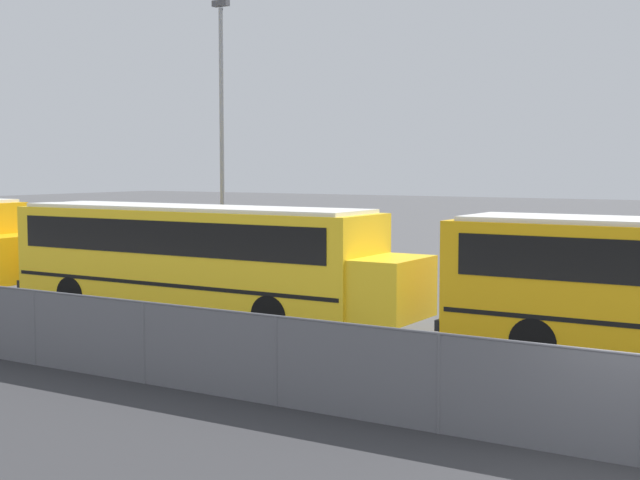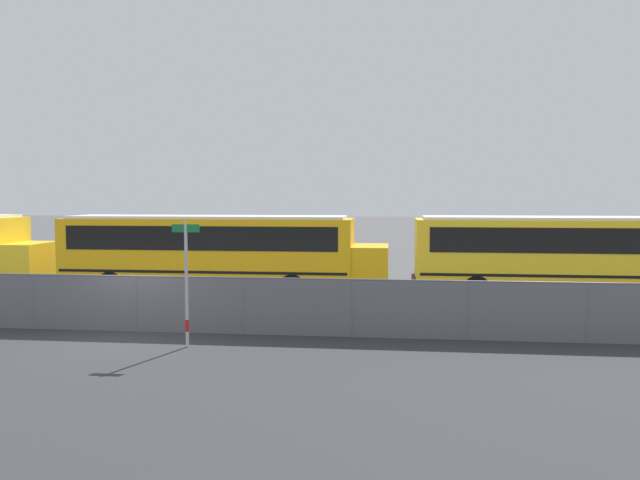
# 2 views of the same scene
# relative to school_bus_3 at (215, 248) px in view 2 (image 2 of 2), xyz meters

# --- Properties ---
(ground_plane) EXTENTS (200.00, 200.00, 0.00)m
(ground_plane) POSITION_rel_school_bus_3_xyz_m (-0.42, -6.43, -1.83)
(ground_plane) COLOR #4C4C4F
(road_strip) EXTENTS (137.10, 12.00, 0.01)m
(road_strip) POSITION_rel_school_bus_3_xyz_m (-0.42, -12.43, -1.83)
(road_strip) COLOR #333335
(road_strip) RESTS_ON ground_plane
(fence) EXTENTS (103.17, 0.07, 1.59)m
(fence) POSITION_rel_school_bus_3_xyz_m (-0.42, -6.43, -1.02)
(fence) COLOR #9EA0A5
(fence) RESTS_ON ground_plane
(school_bus_3) EXTENTS (12.42, 2.45, 3.06)m
(school_bus_3) POSITION_rel_school_bus_3_xyz_m (0.00, 0.00, 0.00)
(school_bus_3) COLOR #EDA80F
(school_bus_3) RESTS_ON ground_plane
(school_bus_4) EXTENTS (12.42, 2.45, 3.06)m
(school_bus_4) POSITION_rel_school_bus_3_xyz_m (13.32, 0.32, 0.00)
(school_bus_4) COLOR yellow
(school_bus_4) RESTS_ON ground_plane
(street_sign) EXTENTS (0.70, 0.09, 3.15)m
(street_sign) POSITION_rel_school_bus_3_xyz_m (1.58, -8.03, -0.17)
(street_sign) COLOR #B7B7BC
(street_sign) RESTS_ON ground_plane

